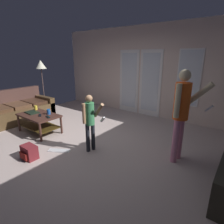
# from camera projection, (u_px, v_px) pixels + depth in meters

# --- Properties ---
(ground_plane) EXTENTS (6.37, 5.47, 0.02)m
(ground_plane) POSITION_uv_depth(u_px,v_px,m) (82.00, 143.00, 4.02)
(ground_plane) COLOR #B29E98
(wall_back_with_doors) EXTENTS (6.37, 0.09, 2.75)m
(wall_back_with_doors) POSITION_uv_depth(u_px,v_px,m) (144.00, 73.00, 5.66)
(wall_back_with_doors) COLOR beige
(wall_back_with_doors) RESTS_ON ground_plane
(leather_couch) EXTENTS (1.00, 1.89, 0.88)m
(leather_couch) POSITION_uv_depth(u_px,v_px,m) (17.00, 110.00, 5.36)
(leather_couch) COLOR brown
(leather_couch) RESTS_ON ground_plane
(coffee_table) EXTENTS (1.03, 0.63, 0.46)m
(coffee_table) POSITION_uv_depth(u_px,v_px,m) (39.00, 119.00, 4.47)
(coffee_table) COLOR #40251E
(coffee_table) RESTS_ON ground_plane
(person_adult) EXTENTS (0.59, 0.44, 1.63)m
(person_adult) POSITION_uv_depth(u_px,v_px,m) (182.00, 109.00, 3.07)
(person_adult) COLOR pink
(person_adult) RESTS_ON ground_plane
(person_child) EXTENTS (0.44, 0.30, 1.14)m
(person_child) POSITION_uv_depth(u_px,v_px,m) (90.00, 118.00, 3.49)
(person_child) COLOR #22242B
(person_child) RESTS_ON ground_plane
(floor_lamp) EXTENTS (0.36, 0.36, 1.70)m
(floor_lamp) POSITION_uv_depth(u_px,v_px,m) (41.00, 67.00, 6.09)
(floor_lamp) COLOR #2E2D24
(floor_lamp) RESTS_ON ground_plane
(backpack) EXTENTS (0.31, 0.23, 0.26)m
(backpack) POSITION_uv_depth(u_px,v_px,m) (29.00, 152.00, 3.37)
(backpack) COLOR maroon
(backpack) RESTS_ON ground_plane
(loose_keyboard) EXTENTS (0.44, 0.34, 0.02)m
(loose_keyboard) POSITION_uv_depth(u_px,v_px,m) (59.00, 151.00, 3.65)
(loose_keyboard) COLOR white
(loose_keyboard) RESTS_ON ground_plane
(laptop_closed) EXTENTS (0.36, 0.26, 0.02)m
(laptop_closed) POSITION_uv_depth(u_px,v_px,m) (32.00, 112.00, 4.57)
(laptop_closed) COLOR black
(laptop_closed) RESTS_ON coffee_table
(cup_near_edge) EXTENTS (0.08, 0.08, 0.13)m
(cup_near_edge) POSITION_uv_depth(u_px,v_px,m) (49.00, 112.00, 4.44)
(cup_near_edge) COLOR #1C50A2
(cup_near_edge) RESTS_ON coffee_table
(cup_by_laptop) EXTENTS (0.08, 0.08, 0.11)m
(cup_by_laptop) POSITION_uv_depth(u_px,v_px,m) (36.00, 108.00, 4.82)
(cup_by_laptop) COLOR gold
(cup_by_laptop) RESTS_ON coffee_table
(tv_remote_black) EXTENTS (0.17, 0.13, 0.02)m
(tv_remote_black) POSITION_uv_depth(u_px,v_px,m) (40.00, 115.00, 4.35)
(tv_remote_black) COLOR black
(tv_remote_black) RESTS_ON coffee_table
(dvd_remote_slim) EXTENTS (0.18, 0.10, 0.02)m
(dvd_remote_slim) POSITION_uv_depth(u_px,v_px,m) (48.00, 117.00, 4.23)
(dvd_remote_slim) COLOR black
(dvd_remote_slim) RESTS_ON coffee_table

